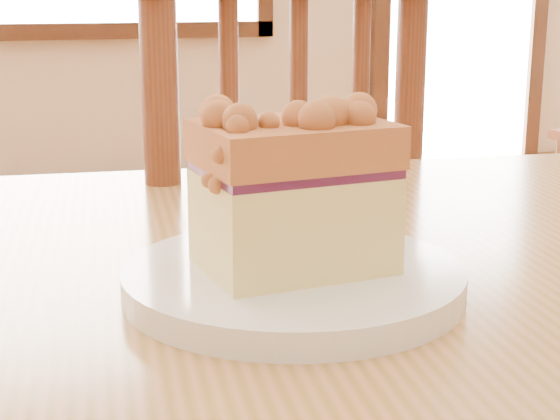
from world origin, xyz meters
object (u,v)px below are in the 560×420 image
(cake_slice, at_px, (293,188))
(plate, at_px, (293,281))
(cafe_table_main, at_px, (184,399))
(cafe_chair_main, at_px, (227,306))

(cake_slice, bearing_deg, plate, 10.38)
(cafe_table_main, xyz_separation_m, cake_slice, (0.06, -0.08, 0.18))
(cafe_table_main, height_order, cafe_chair_main, cafe_chair_main)
(cake_slice, bearing_deg, cafe_chair_main, 74.78)
(cafe_table_main, distance_m, cake_slice, 0.21)
(cafe_table_main, height_order, plate, plate)
(plate, bearing_deg, cafe_table_main, 130.44)
(cafe_table_main, height_order, cake_slice, cake_slice)
(cafe_chair_main, distance_m, plate, 0.65)
(cafe_chair_main, height_order, plate, cafe_chair_main)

